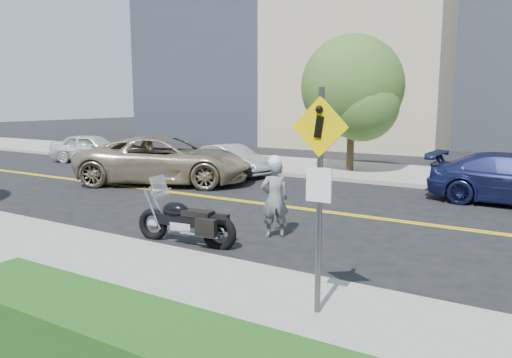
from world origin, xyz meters
The scene contains 10 objects.
ground_plane centered at (0.00, 0.00, 0.00)m, with size 120.00×120.00×0.00m, color black.
sidewalk_near centered at (0.00, -7.50, 0.07)m, with size 60.00×5.00×0.15m, color #9E9B91.
sidewalk_far centered at (0.00, 7.50, 0.07)m, with size 60.00×5.00×0.15m, color #9E9B91.
pedestrian_sign centered at (4.20, -6.31, 1.96)m, with size 0.78×0.08×3.00m.
motorcyclist centered at (1.56, -2.88, 0.90)m, with size 0.74×0.71×1.81m.
motorcycle centered at (0.26, -4.34, 0.70)m, with size 2.29×0.70×1.40m, color black, non-canonical shape.
suv centered at (-5.34, 1.22, 0.85)m, with size 2.84×6.15×1.71m, color tan.
parked_car_white centered at (-12.64, 4.03, 0.69)m, with size 1.63×4.04×1.38m, color white.
parked_car_silver centered at (-4.53, 4.20, 0.61)m, with size 1.29×3.70×1.22m, color #A6A9AE.
tree_far_a centered at (-0.56, 6.95, 3.52)m, with size 4.07×4.07×5.57m.
Camera 1 is at (6.89, -12.16, 2.98)m, focal length 35.00 mm.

